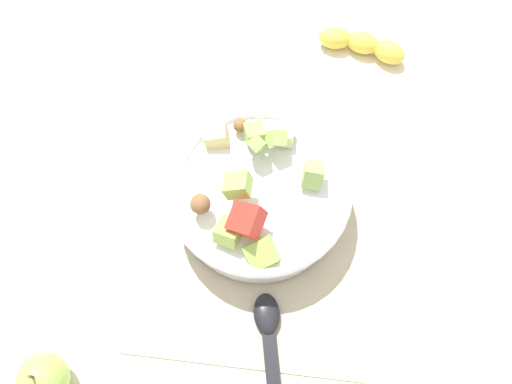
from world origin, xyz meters
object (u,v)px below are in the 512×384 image
salad_bowl (256,195)px  whole_apple (43,379)px  serving_spoon (270,352)px  banana_whole (362,44)px

salad_bowl → whole_apple: 0.36m
whole_apple → serving_spoon: bearing=-76.4°
salad_bowl → banana_whole: bearing=-25.2°
salad_bowl → banana_whole: 0.34m
whole_apple → salad_bowl: bearing=-40.8°
banana_whole → salad_bowl: bearing=154.8°
serving_spoon → banana_whole: (0.51, -0.10, 0.01)m
serving_spoon → banana_whole: size_ratio=1.54×
serving_spoon → banana_whole: bearing=-11.1°
salad_bowl → whole_apple: salad_bowl is taller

